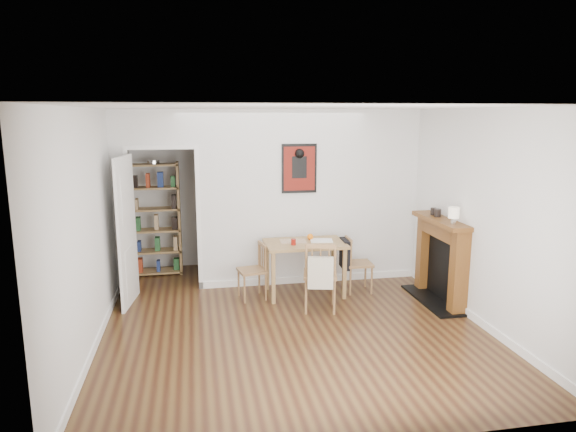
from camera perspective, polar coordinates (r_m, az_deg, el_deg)
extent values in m
plane|color=#53381A|center=(6.59, 0.12, -11.31)|extent=(5.20, 5.20, 0.00)
plane|color=silver|center=(8.74, -3.02, 3.14)|extent=(4.50, 0.00, 4.50)
plane|color=silver|center=(3.77, 7.48, -7.84)|extent=(4.50, 0.00, 4.50)
plane|color=silver|center=(6.21, -20.74, -0.90)|extent=(0.00, 5.20, 5.20)
plane|color=silver|center=(6.98, 18.60, 0.51)|extent=(0.00, 5.20, 5.20)
plane|color=silver|center=(6.09, 0.13, 11.92)|extent=(5.20, 5.20, 0.00)
cube|color=silver|center=(7.68, 2.42, 2.02)|extent=(3.35, 0.10, 2.60)
cube|color=silver|center=(7.55, -17.98, 1.33)|extent=(0.25, 0.10, 2.60)
cube|color=silver|center=(7.40, -13.99, 9.34)|extent=(0.90, 0.10, 0.55)
cube|color=white|center=(7.59, -17.15, -0.69)|extent=(0.06, 0.14, 2.05)
cube|color=white|center=(7.54, -9.88, -0.44)|extent=(0.06, 0.14, 2.05)
cube|color=white|center=(7.92, 2.44, -7.02)|extent=(3.35, 0.02, 0.10)
cube|color=white|center=(6.03, -20.80, -13.79)|extent=(0.02, 4.00, 0.10)
cube|color=white|center=(6.81, 20.33, -10.82)|extent=(0.02, 4.00, 0.10)
cube|color=white|center=(7.14, -17.47, -1.65)|extent=(0.15, 0.80, 2.00)
cube|color=black|center=(7.52, 1.25, 5.29)|extent=(0.52, 0.02, 0.72)
cube|color=maroon|center=(7.51, 1.27, 5.28)|extent=(0.46, 0.00, 0.64)
cube|color=#9F7A4A|center=(7.22, 1.89, -3.10)|extent=(1.12, 0.71, 0.04)
cube|color=#9F7A4A|center=(6.96, -1.64, -6.91)|extent=(0.05, 0.05, 0.72)
cube|color=#9F7A4A|center=(7.17, 6.29, -6.42)|extent=(0.05, 0.05, 0.72)
cube|color=#9F7A4A|center=(7.52, -2.33, -5.53)|extent=(0.05, 0.05, 0.72)
cube|color=#9F7A4A|center=(7.71, 5.03, -5.13)|extent=(0.05, 0.05, 0.72)
cube|color=black|center=(7.40, 6.29, -4.19)|extent=(0.11, 0.33, 0.42)
cube|color=beige|center=(6.47, 3.63, -6.24)|extent=(0.34, 0.18, 0.40)
cube|color=#9F7A4A|center=(8.42, -16.87, -0.42)|extent=(0.04, 0.30, 1.80)
cube|color=#9F7A4A|center=(8.36, -11.97, -0.25)|extent=(0.04, 0.30, 1.80)
cube|color=#9F7A4A|center=(8.59, -14.15, -5.97)|extent=(0.76, 0.30, 0.03)
cube|color=#9F7A4A|center=(8.42, -14.37, -1.53)|extent=(0.76, 0.30, 0.03)
cube|color=#9F7A4A|center=(8.26, -14.72, 5.53)|extent=(0.76, 0.30, 0.03)
cube|color=#9D361C|center=(8.38, -14.43, -0.33)|extent=(0.66, 0.25, 0.25)
cube|color=brown|center=(6.89, 18.47, -6.03)|extent=(0.20, 0.16, 1.10)
cube|color=brown|center=(7.74, 14.95, -3.96)|extent=(0.20, 0.16, 1.10)
cube|color=brown|center=(7.16, 16.65, -0.49)|extent=(0.30, 1.21, 0.06)
cube|color=brown|center=(7.20, 16.80, -1.50)|extent=(0.20, 0.85, 0.20)
cube|color=black|center=(7.37, 16.98, -5.65)|extent=(0.08, 0.81, 0.88)
cube|color=black|center=(7.45, 15.96, -8.93)|extent=(0.45, 1.25, 0.03)
cylinder|color=maroon|center=(7.06, 0.61, -2.90)|extent=(0.07, 0.07, 0.09)
sphere|color=orange|center=(7.36, 2.48, -2.32)|extent=(0.09, 0.09, 0.09)
cube|color=beige|center=(7.27, 0.55, -2.82)|extent=(0.38, 0.30, 0.00)
cube|color=white|center=(7.30, 3.74, -2.74)|extent=(0.34, 0.27, 0.02)
cylinder|color=silver|center=(6.82, 17.89, -0.55)|extent=(0.07, 0.07, 0.08)
cylinder|color=#F7E9CE|center=(6.79, 17.95, 0.36)|extent=(0.14, 0.14, 0.14)
cylinder|color=black|center=(7.24, 16.28, 0.33)|extent=(0.09, 0.09, 0.11)
cylinder|color=black|center=(7.36, 15.85, 0.49)|extent=(0.08, 0.08, 0.10)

